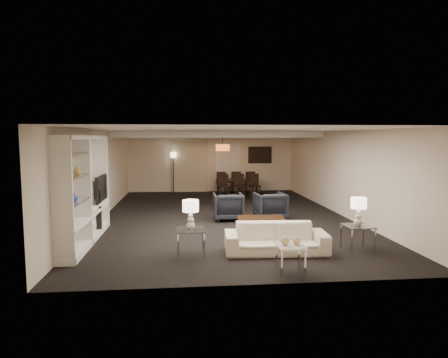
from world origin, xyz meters
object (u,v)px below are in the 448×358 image
at_px(marble_table, 290,258).
at_px(chair_nr, 255,185).
at_px(dining_table, 237,187).
at_px(chair_nm, 240,186).
at_px(armchair_right, 270,206).
at_px(vase_blue, 73,197).
at_px(pendant_light, 223,148).
at_px(television, 96,189).
at_px(coffee_table, 261,226).
at_px(side_table_right, 357,238).
at_px(chair_fr, 249,182).
at_px(vase_amber, 77,171).
at_px(table_lamp_right, 358,212).
at_px(armchair_left, 228,206).
at_px(chair_fm, 235,182).
at_px(side_table_left, 191,242).
at_px(floor_speaker, 99,212).
at_px(floor_lamp, 173,172).
at_px(table_lamp_left, 191,215).
at_px(chair_fl, 221,182).
at_px(sofa, 276,238).

xyz_separation_m(marble_table, chair_nr, (0.92, 8.63, 0.21)).
distance_m(dining_table, chair_nm, 0.67).
height_order(armchair_right, vase_blue, vase_blue).
xyz_separation_m(pendant_light, television, (-3.58, -5.12, -0.85)).
xyz_separation_m(armchair_right, chair_nm, (-0.28, 4.23, 0.07)).
distance_m(coffee_table, chair_nr, 6.01).
relative_size(side_table_right, vase_blue, 3.01).
bearing_deg(chair_fr, vase_amber, 56.51).
bearing_deg(chair_nr, vase_amber, -130.43).
distance_m(table_lamp_right, television, 6.06).
distance_m(coffee_table, vase_blue, 4.29).
bearing_deg(marble_table, armchair_left, 97.77).
bearing_deg(pendant_light, chair_fm, 65.76).
relative_size(coffee_table, armchair_left, 1.34).
bearing_deg(side_table_right, chair_nm, 100.42).
bearing_deg(chair_nm, marble_table, -95.10).
height_order(side_table_left, floor_speaker, floor_speaker).
height_order(table_lamp_right, floor_speaker, table_lamp_right).
xyz_separation_m(pendant_light, floor_speaker, (-3.50, -5.33, -1.38)).
relative_size(table_lamp_right, floor_lamp, 0.34).
xyz_separation_m(chair_nm, chair_fr, (0.60, 1.30, 0.00)).
distance_m(armchair_left, armchair_right, 1.20).
xyz_separation_m(table_lamp_left, floor_speaker, (-2.16, 1.99, -0.27)).
xyz_separation_m(side_table_right, chair_fl, (-1.98, 8.83, 0.19)).
height_order(pendant_light, table_lamp_left, pendant_light).
height_order(marble_table, chair_fl, chair_fl).
bearing_deg(side_table_left, coffee_table, 43.26).
height_order(side_table_left, television, television).
height_order(chair_fm, chair_fr, same).
xyz_separation_m(pendant_light, table_lamp_left, (-1.34, -7.32, -1.11)).
bearing_deg(vase_amber, sofa, -8.34).
distance_m(television, chair_nr, 7.24).
distance_m(chair_nm, chair_fl, 1.43).
height_order(pendant_light, chair_nr, pendant_light).
height_order(chair_fr, floor_lamp, floor_lamp).
height_order(armchair_right, side_table_right, armchair_right).
height_order(marble_table, chair_fr, chair_fr).
distance_m(vase_blue, dining_table, 9.03).
distance_m(sofa, chair_nm, 7.54).
height_order(television, vase_amber, vase_amber).
distance_m(vase_blue, chair_fm, 9.59).
bearing_deg(television, table_lamp_right, -111.28).
distance_m(armchair_right, side_table_left, 4.02).
xyz_separation_m(chair_nm, chair_nr, (0.60, 0.00, 0.00)).
bearing_deg(sofa, dining_table, 91.41).
relative_size(armchair_left, marble_table, 1.79).
height_order(vase_blue, chair_fl, vase_blue).
xyz_separation_m(armchair_left, vase_blue, (-3.37, -3.02, 0.77)).
height_order(chair_nm, chair_fr, same).
bearing_deg(chair_nr, table_lamp_right, -89.34).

